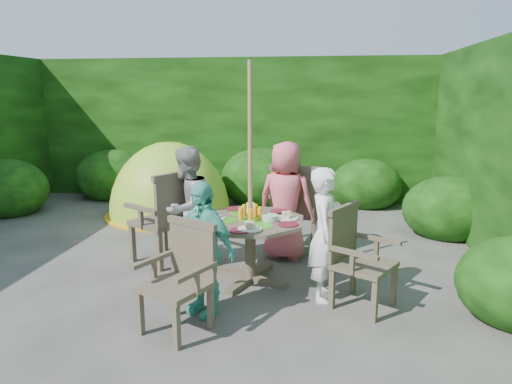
# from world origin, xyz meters

# --- Properties ---
(ground) EXTENTS (60.00, 60.00, 0.00)m
(ground) POSITION_xyz_m (0.00, 0.00, 0.00)
(ground) COLOR #403E39
(ground) RESTS_ON ground
(hedge_enclosure) EXTENTS (9.00, 9.00, 2.50)m
(hedge_enclosure) POSITION_xyz_m (0.00, 1.33, 1.25)
(hedge_enclosure) COLOR black
(hedge_enclosure) RESTS_ON ground
(patio_table) EXTENTS (1.47, 1.47, 0.79)m
(patio_table) POSITION_xyz_m (0.95, -0.12, 0.56)
(patio_table) COLOR #443A2C
(patio_table) RESTS_ON ground
(parasol_pole) EXTENTS (0.06, 0.06, 2.20)m
(parasol_pole) POSITION_xyz_m (0.94, -0.12, 1.10)
(parasol_pole) COLOR olive
(parasol_pole) RESTS_ON ground
(garden_chair_right) EXTENTS (0.66, 0.69, 0.88)m
(garden_chair_right) POSITION_xyz_m (1.97, -0.52, 0.47)
(garden_chair_right) COLOR #443A2C
(garden_chair_right) RESTS_ON ground
(garden_chair_left) EXTENTS (0.77, 0.80, 1.02)m
(garden_chair_left) POSITION_xyz_m (-0.07, 0.27, 0.54)
(garden_chair_left) COLOR #443A2C
(garden_chair_left) RESTS_ON ground
(garden_chair_back) EXTENTS (0.71, 0.66, 1.03)m
(garden_chair_back) POSITION_xyz_m (1.36, 0.88, 0.55)
(garden_chair_back) COLOR #443A2C
(garden_chair_back) RESTS_ON ground
(garden_chair_front) EXTENTS (0.66, 0.63, 0.85)m
(garden_chair_front) POSITION_xyz_m (0.54, -1.15, 0.46)
(garden_chair_front) COLOR #443A2C
(garden_chair_front) RESTS_ON ground
(child_right) EXTENTS (0.32, 0.47, 1.25)m
(child_right) POSITION_xyz_m (1.69, -0.42, 0.62)
(child_right) COLOR white
(child_right) RESTS_ON ground
(child_left) EXTENTS (0.67, 0.77, 1.34)m
(child_left) POSITION_xyz_m (0.20, 0.17, 0.67)
(child_left) COLOR #989792
(child_left) RESTS_ON ground
(child_back) EXTENTS (0.76, 0.59, 1.37)m
(child_back) POSITION_xyz_m (1.24, 0.62, 0.68)
(child_back) COLOR #E8606E
(child_back) RESTS_ON ground
(child_front) EXTENTS (0.74, 0.59, 1.18)m
(child_front) POSITION_xyz_m (0.65, -0.87, 0.59)
(child_front) COLOR #52C0A8
(child_front) RESTS_ON ground
(dome_tent) EXTENTS (2.02, 2.02, 2.31)m
(dome_tent) POSITION_xyz_m (-0.73, 2.29, 0.00)
(dome_tent) COLOR #A4D829
(dome_tent) RESTS_ON ground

